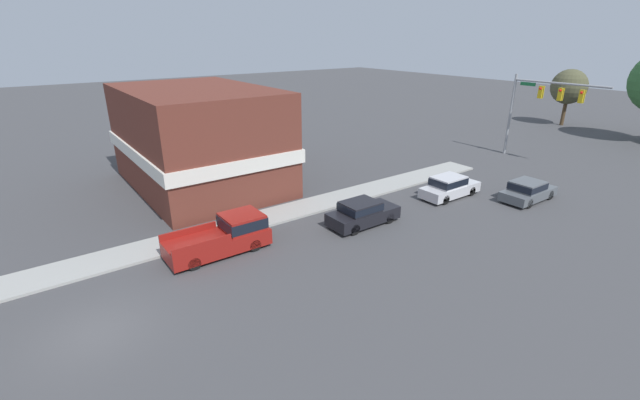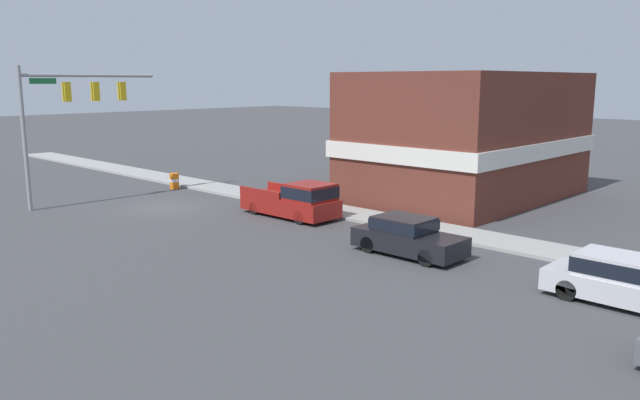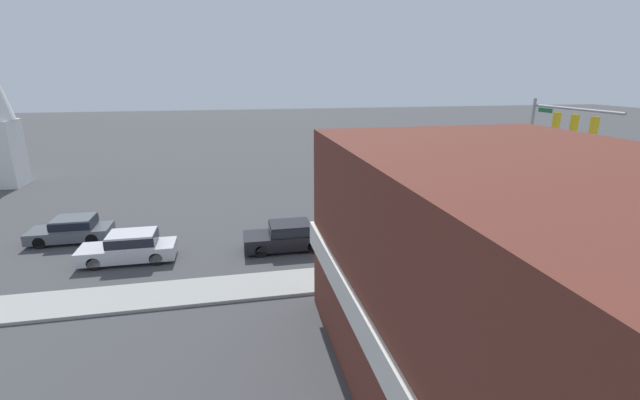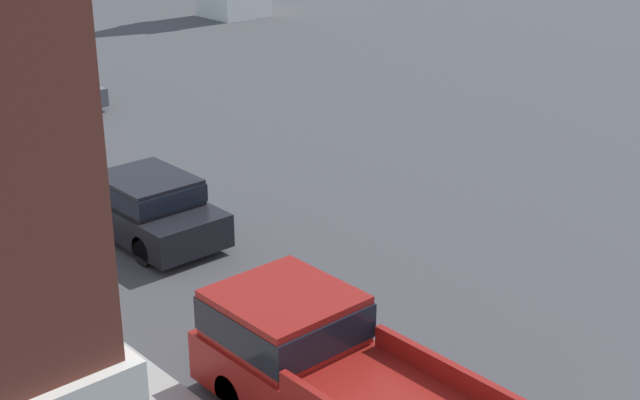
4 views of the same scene
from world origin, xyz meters
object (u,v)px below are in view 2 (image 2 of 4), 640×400
Objects in this scene: pickup_truck_parked at (296,200)px; car_second_ahead at (622,279)px; construction_barrel at (174,181)px; car_lead at (407,235)px.

car_second_ahead is at bearing 83.78° from pickup_truck_parked.
pickup_truck_parked is 5.34× the size of construction_barrel.
car_lead is 19.86m from construction_barrel.
pickup_truck_parked is 11.78m from construction_barrel.
pickup_truck_parked reaches higher than car_lead.
car_lead is at bearing 77.98° from pickup_truck_parked.
pickup_truck_parked is (-1.70, -7.97, 0.13)m from car_lead.
construction_barrel is (-2.32, -19.72, -0.27)m from car_lead.
car_lead is 4.46× the size of construction_barrel.
car_second_ahead is 0.87× the size of pickup_truck_parked.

